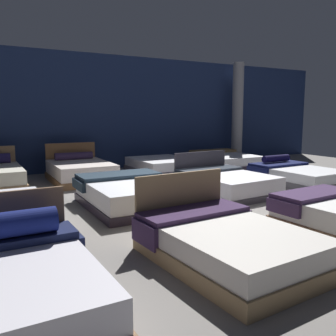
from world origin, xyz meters
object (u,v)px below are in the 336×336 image
Objects in this scene: bed_9 at (80,171)px; support_pillar at (237,113)px; bed_5 at (131,193)px; bed_10 at (162,166)px; bed_11 at (225,161)px; bed_0 at (10,284)px; bed_1 at (226,243)px; bed_7 at (297,175)px; bed_6 at (226,183)px.

bed_9 is 0.59× the size of support_pillar.
bed_5 is 1.11× the size of bed_10.
bed_0 is at bearing -137.01° from bed_11.
bed_9 is (-0.09, 3.00, 0.01)m from bed_5.
bed_1 is 1.00× the size of bed_7.
support_pillar is at bearing 46.41° from bed_1.
bed_10 is 0.55× the size of support_pillar.
bed_5 is 7.48m from support_pillar.
bed_7 is (6.91, 2.91, -0.04)m from bed_0.
bed_7 is at bearing -110.27° from support_pillar.
bed_1 is 5.91m from bed_9.
bed_6 is at bearing -132.41° from support_pillar.
bed_1 is at bearing -131.45° from bed_6.
bed_0 reaches higher than bed_11.
bed_0 reaches higher than bed_7.
bed_7 is at bearing -1.35° from bed_6.
bed_9 is at bearing 87.36° from bed_1.
bed_6 is (2.23, 0.00, -0.02)m from bed_5.
bed_6 is 3.82m from bed_11.
bed_1 is 0.99× the size of bed_5.
bed_0 is at bearing -140.25° from support_pillar.
bed_1 reaches higher than bed_6.
bed_7 is 0.61× the size of support_pillar.
bed_1 is at bearing -111.37° from bed_10.
bed_5 is 1.01× the size of bed_7.
bed_10 is (2.34, 5.87, -0.01)m from bed_1.
bed_5 is at bearing -145.39° from support_pillar.
bed_1 is at bearing -88.35° from bed_9.
bed_1 is (2.32, -0.07, -0.02)m from bed_0.
bed_10 is at bearing 0.67° from bed_9.
bed_0 is 0.91× the size of bed_1.
bed_10 is (4.66, 5.80, -0.03)m from bed_0.
bed_0 is at bearing -110.02° from bed_9.
bed_11 is (0.07, 2.93, 0.02)m from bed_7.
bed_6 is 0.95× the size of bed_7.
bed_9 is at bearing -169.21° from support_pillar.
bed_1 is 0.98× the size of bed_11.
bed_1 is 0.61× the size of support_pillar.
bed_5 is 1.03× the size of bed_9.
bed_11 is at bearing 39.89° from bed_0.
support_pillar is at bearing 12.28° from bed_9.
support_pillar is (8.42, 7.00, 1.50)m from bed_0.
bed_10 is at bearing -162.30° from support_pillar.
bed_1 is 1.02× the size of bed_9.
bed_6 is at bearing -125.14° from bed_11.
bed_10 is at bearing 51.20° from bed_0.
bed_0 is 7.50m from bed_7.
bed_6 is at bearing 48.86° from bed_1.
bed_5 is (2.39, 2.84, -0.01)m from bed_0.
bed_7 is 4.63m from support_pillar.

